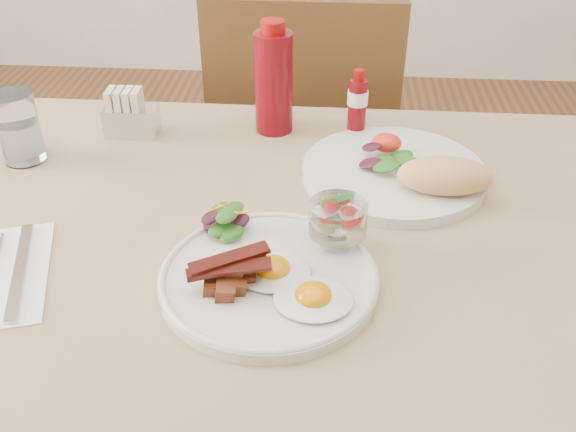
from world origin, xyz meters
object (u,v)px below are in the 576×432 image
Objects in this scene: chair_far at (304,153)px; second_plate at (405,172)px; sugar_caddy at (130,116)px; fruit_cup at (338,219)px; main_plate at (269,279)px; ketchup_bottle at (274,81)px; water_glass at (20,132)px; table at (279,285)px; hot_sauce_bottle at (357,105)px.

chair_far reaches higher than second_plate.
fruit_cup is at bearing -42.61° from sugar_caddy.
ketchup_bottle is at bearing 94.58° from main_plate.
main_plate is at bearing -125.58° from second_plate.
chair_far is 0.71m from water_glass.
fruit_cup is at bearing -72.07° from ketchup_bottle.
fruit_cup reaches higher than sugar_caddy.
second_plate is at bearing 61.72° from fruit_cup.
main_plate is 2.95× the size of sugar_caddy.
main_plate is 0.94× the size of second_plate.
water_glass reaches higher than second_plate.
water_glass is at bearing 156.97° from table.
chair_far reaches higher than water_glass.
main_plate is 0.33m from second_plate.
chair_far is 0.59m from second_plate.
table is at bearing -46.51° from sugar_caddy.
main_plate is 0.44m from hot_sauce_bottle.
main_plate is 3.59× the size of fruit_cup.
main_plate is 1.39× the size of ketchup_bottle.
water_glass is (-0.15, -0.11, 0.02)m from sugar_caddy.
fruit_cup is 0.26× the size of second_plate.
chair_far is at bearing 110.59° from second_plate.
fruit_cup reaches higher than table.
main_plate is 2.36× the size of water_glass.
fruit_cup is at bearing -83.36° from chair_far.
water_glass is (-0.45, 0.29, 0.04)m from main_plate.
water_glass reaches higher than sugar_caddy.
ketchup_bottle is (-0.04, 0.44, 0.09)m from main_plate.
second_plate is (0.19, 0.27, 0.01)m from main_plate.
table is 0.39m from ketchup_bottle.
water_glass is at bearing 177.63° from second_plate.
chair_far is 0.54m from sugar_caddy.
fruit_cup is (0.08, 0.07, 0.05)m from main_plate.
chair_far is 0.80m from main_plate.
hot_sauce_bottle is at bearing 74.83° from main_plate.
second_plate is 2.35× the size of hot_sauce_bottle.
hot_sauce_bottle is 1.34× the size of sugar_caddy.
chair_far is 4.60× the size of ketchup_bottle.
hot_sauce_bottle reaches higher than table.
second_plate is 1.48× the size of ketchup_bottle.
sugar_caddy reaches higher than second_plate.
ketchup_bottle is at bearing 172.78° from hot_sauce_bottle.
chair_far reaches higher than hot_sauce_bottle.
water_glass is at bearing -167.19° from hot_sauce_bottle.
water_glass is at bearing 157.08° from fruit_cup.
chair_far is at bearing 107.73° from hot_sauce_bottle.
chair_far is 0.46m from ketchup_bottle.
hot_sauce_bottle is at bearing 70.85° from table.
chair_far reaches higher than fruit_cup.
ketchup_bottle is (-0.12, 0.37, 0.04)m from fruit_cup.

